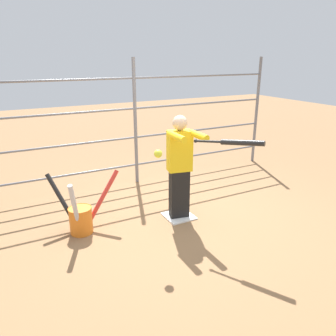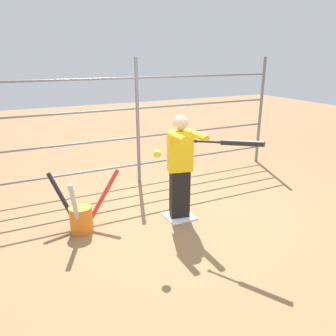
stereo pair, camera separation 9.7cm
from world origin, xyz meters
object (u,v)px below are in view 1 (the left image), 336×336
(batter, at_px, (180,165))
(softball_in_flight, at_px, (158,154))
(bat_bucket, at_px, (81,216))
(baseball_bat_swinging, at_px, (236,142))

(batter, distance_m, softball_in_flight, 0.83)
(batter, bearing_deg, bat_bucket, -9.79)
(baseball_bat_swinging, xyz_separation_m, bat_bucket, (1.64, -1.06, -1.06))
(bat_bucket, bearing_deg, baseball_bat_swinging, 147.04)
(batter, bearing_deg, baseball_bat_swinging, 108.38)
(bat_bucket, bearing_deg, softball_in_flight, 137.99)
(baseball_bat_swinging, xyz_separation_m, softball_in_flight, (0.84, -0.34, -0.11))
(baseball_bat_swinging, bearing_deg, batter, -71.62)
(batter, height_order, bat_bucket, batter)
(baseball_bat_swinging, bearing_deg, softball_in_flight, -22.26)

